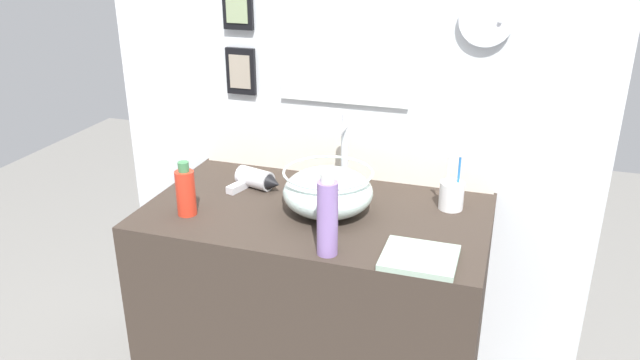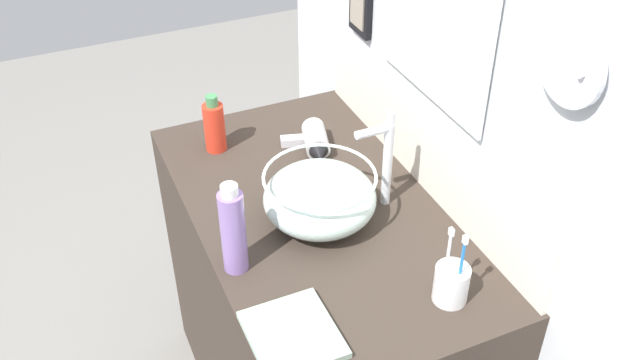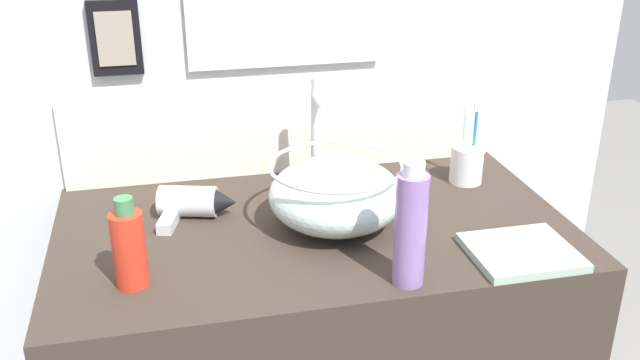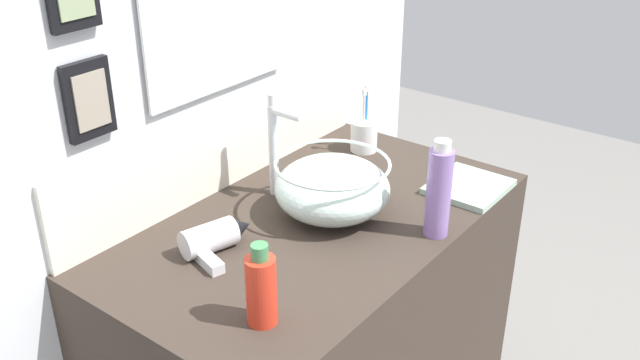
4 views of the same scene
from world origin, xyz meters
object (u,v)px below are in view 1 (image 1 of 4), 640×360
at_px(hair_drier, 257,180).
at_px(toothbrush_cup, 451,195).
at_px(glass_bowl_sink, 328,191).
at_px(spray_bottle, 186,191).
at_px(hand_towel, 420,258).
at_px(faucet, 344,149).
at_px(soap_dispenser, 327,217).

distance_m(hair_drier, toothbrush_cup, 0.63).
height_order(glass_bowl_sink, spray_bottle, spray_bottle).
bearing_deg(spray_bottle, hand_towel, -4.94).
bearing_deg(faucet, hair_drier, -167.39).
bearing_deg(toothbrush_cup, spray_bottle, -159.19).
xyz_separation_m(glass_bowl_sink, hair_drier, (-0.28, 0.11, -0.04)).
xyz_separation_m(faucet, soap_dispenser, (0.07, -0.41, -0.04)).
xyz_separation_m(faucet, toothbrush_cup, (0.35, -0.02, -0.10)).
distance_m(faucet, hand_towel, 0.51).
bearing_deg(soap_dispenser, spray_bottle, 168.02).
relative_size(toothbrush_cup, soap_dispenser, 0.82).
xyz_separation_m(toothbrush_cup, hand_towel, (-0.04, -0.35, -0.04)).
distance_m(glass_bowl_sink, soap_dispenser, 0.25).
bearing_deg(soap_dispenser, toothbrush_cup, 54.30).
bearing_deg(hand_towel, toothbrush_cup, 83.89).
xyz_separation_m(soap_dispenser, hand_towel, (0.24, 0.04, -0.10)).
bearing_deg(hair_drier, glass_bowl_sink, -21.20).
bearing_deg(toothbrush_cup, faucet, 176.47).
height_order(glass_bowl_sink, toothbrush_cup, toothbrush_cup).
bearing_deg(hair_drier, spray_bottle, -116.73).
distance_m(hair_drier, hand_towel, 0.67).
xyz_separation_m(toothbrush_cup, soap_dispenser, (-0.28, -0.39, 0.06)).
xyz_separation_m(soap_dispenser, spray_bottle, (-0.48, 0.10, -0.03)).
bearing_deg(spray_bottle, faucet, 37.39).
bearing_deg(spray_bottle, hair_drier, 63.27).
bearing_deg(hand_towel, spray_bottle, 175.06).
bearing_deg(spray_bottle, soap_dispenser, -11.98).
relative_size(glass_bowl_sink, soap_dispenser, 1.18).
distance_m(glass_bowl_sink, toothbrush_cup, 0.38).
bearing_deg(soap_dispenser, faucet, 100.05).
bearing_deg(spray_bottle, glass_bowl_sink, 18.80).
relative_size(hair_drier, spray_bottle, 1.04).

